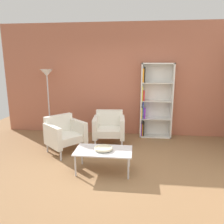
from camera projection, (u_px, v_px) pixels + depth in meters
The scene contains 8 objects.
ground_plane at pixel (110, 178), 3.69m from camera, with size 8.32×8.32×0.00m, color olive.
brick_back_panel at pixel (121, 80), 5.75m from camera, with size 6.40×0.12×2.90m, color #B2664C.
bookshelf_tall at pixel (154, 101), 5.58m from camera, with size 0.80×0.30×1.90m.
coffee_table_low at pixel (103, 152), 3.84m from camera, with size 1.00×0.56×0.40m.
decorative_bowl at pixel (103, 148), 3.82m from camera, with size 0.32×0.32×0.05m.
armchair_corner_red at pixel (109, 127), 5.16m from camera, with size 0.77×0.71×0.78m.
armchair_by_bookshelf at pixel (64, 133), 4.70m from camera, with size 0.94×0.95×0.78m.
floor_lamp_torchiere at pixel (47, 81), 5.60m from camera, with size 0.32×0.32×1.74m.
Camera 1 is at (0.41, -3.33, 1.90)m, focal length 34.97 mm.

